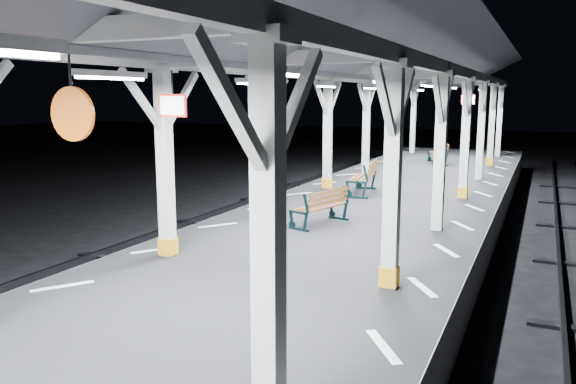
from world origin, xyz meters
The scene contains 8 objects.
ground centered at (0.00, 0.00, 0.00)m, with size 120.00×120.00×0.00m, color black.
platform centered at (0.00, 0.00, 0.50)m, with size 6.00×50.00×1.00m, color black.
hazard_stripes_left centered at (-2.45, 0.00, 1.00)m, with size 1.00×48.00×0.01m, color silver.
hazard_stripes_right centered at (2.45, 0.00, 1.00)m, with size 1.00×48.00×0.01m, color silver.
canopy centered at (0.00, -0.01, 4.56)m, with size 5.40×49.00×4.65m.
bench_mid centered at (-0.36, 5.38, 1.43)m, with size 0.94×1.58×0.81m.
bench_far centered at (-0.68, 9.64, 1.51)m, with size 0.90×1.85×0.96m.
bench_extra centered at (0.02, 17.98, 1.47)m, with size 1.10×1.72×0.87m.
Camera 1 is at (3.95, -5.89, 3.82)m, focal length 35.00 mm.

